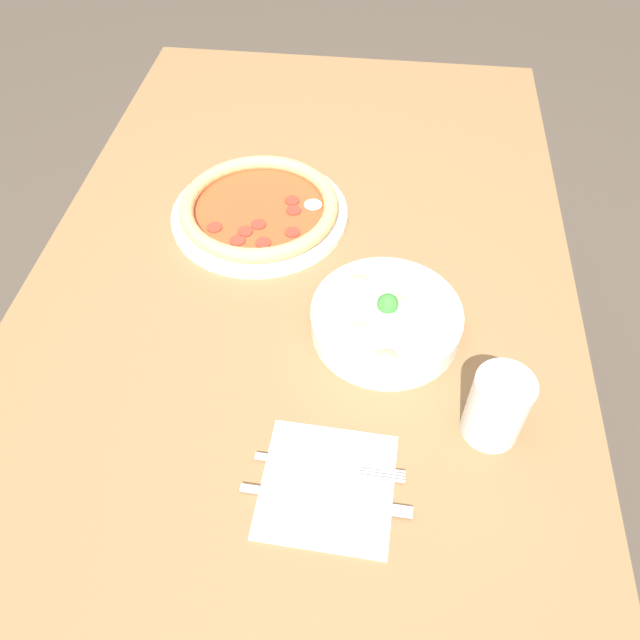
% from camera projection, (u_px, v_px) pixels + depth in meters
% --- Properties ---
extents(ground_plane, '(8.00, 8.00, 0.00)m').
position_uv_depth(ground_plane, '(311.00, 466.00, 1.64)').
color(ground_plane, '#4C4238').
extents(dining_table, '(1.35, 0.88, 0.77)m').
position_uv_depth(dining_table, '(307.00, 293.00, 1.13)').
color(dining_table, olive).
rests_on(dining_table, ground_plane).
extents(pizza, '(0.31, 0.31, 0.04)m').
position_uv_depth(pizza, '(260.00, 209.00, 1.09)').
color(pizza, white).
rests_on(pizza, dining_table).
extents(bowl, '(0.22, 0.22, 0.07)m').
position_uv_depth(bowl, '(386.00, 319.00, 0.92)').
color(bowl, white).
rests_on(bowl, dining_table).
extents(napkin, '(0.17, 0.17, 0.00)m').
position_uv_depth(napkin, '(327.00, 486.00, 0.77)').
color(napkin, white).
rests_on(napkin, dining_table).
extents(fork, '(0.02, 0.19, 0.00)m').
position_uv_depth(fork, '(328.00, 466.00, 0.79)').
color(fork, silver).
rests_on(fork, napkin).
extents(knife, '(0.02, 0.21, 0.01)m').
position_uv_depth(knife, '(318.00, 499.00, 0.76)').
color(knife, silver).
rests_on(knife, napkin).
extents(glass, '(0.08, 0.08, 0.11)m').
position_uv_depth(glass, '(497.00, 407.00, 0.79)').
color(glass, silver).
rests_on(glass, dining_table).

